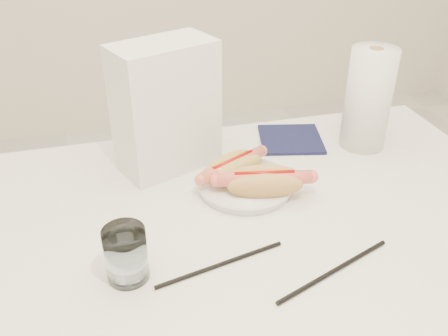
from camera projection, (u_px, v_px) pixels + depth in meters
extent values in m
cube|color=white|center=(238.00, 235.00, 0.92)|extent=(1.20, 0.80, 0.04)
cylinder|color=silver|center=(374.00, 233.00, 1.51)|extent=(0.04, 0.04, 0.71)
cylinder|color=white|center=(245.00, 186.00, 1.01)|extent=(0.23, 0.23, 0.02)
ellipsoid|color=tan|center=(238.00, 170.00, 1.00)|extent=(0.14, 0.09, 0.05)
ellipsoid|color=tan|center=(228.00, 164.00, 1.02)|extent=(0.14, 0.09, 0.05)
ellipsoid|color=tan|center=(233.00, 171.00, 1.02)|extent=(0.13, 0.10, 0.03)
cylinder|color=#DC664D|center=(233.00, 165.00, 1.01)|extent=(0.16, 0.10, 0.03)
cylinder|color=#990A05|center=(233.00, 160.00, 1.00)|extent=(0.10, 0.06, 0.01)
ellipsoid|color=tan|center=(265.00, 186.00, 0.95)|extent=(0.15, 0.07, 0.05)
ellipsoid|color=tan|center=(263.00, 176.00, 0.98)|extent=(0.15, 0.07, 0.05)
ellipsoid|color=tan|center=(264.00, 186.00, 0.97)|extent=(0.14, 0.08, 0.03)
cylinder|color=#F26255|center=(264.00, 178.00, 0.96)|extent=(0.19, 0.06, 0.03)
cylinder|color=#990A05|center=(264.00, 173.00, 0.95)|extent=(0.12, 0.03, 0.01)
cylinder|color=silver|center=(126.00, 254.00, 0.77)|extent=(0.07, 0.07, 0.09)
cylinder|color=black|center=(221.00, 264.00, 0.81)|extent=(0.23, 0.06, 0.01)
cylinder|color=black|center=(334.00, 271.00, 0.80)|extent=(0.23, 0.09, 0.01)
cube|color=silver|center=(166.00, 107.00, 1.02)|extent=(0.23, 0.18, 0.27)
cube|color=#111435|center=(291.00, 139.00, 1.19)|extent=(0.17, 0.17, 0.01)
cylinder|color=white|center=(368.00, 99.00, 1.11)|extent=(0.11, 0.11, 0.23)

